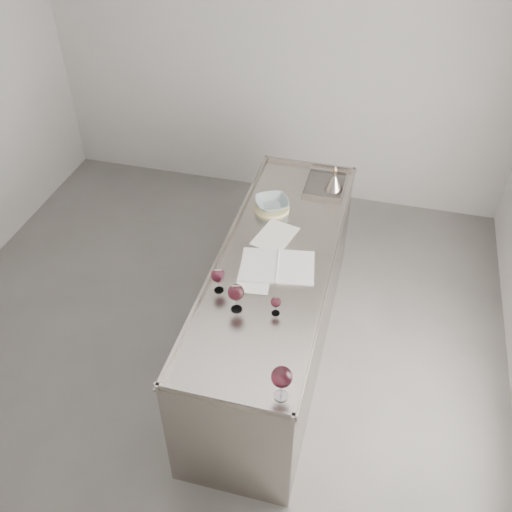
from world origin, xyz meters
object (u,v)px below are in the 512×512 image
(wine_glass_middle, at_px, (236,293))
(wine_funnel, at_px, (334,183))
(wine_glass_small, at_px, (276,303))
(ceramic_bowl, at_px, (272,203))
(wine_glass_right, at_px, (282,378))
(notebook, at_px, (277,266))
(counter, at_px, (275,306))
(wine_glass_left, at_px, (218,276))

(wine_glass_middle, xyz_separation_m, wine_funnel, (0.37, 1.42, -0.07))
(wine_glass_small, bearing_deg, ceramic_bowl, 104.70)
(wine_glass_right, relative_size, ceramic_bowl, 0.89)
(wine_glass_middle, distance_m, wine_glass_right, 0.67)
(wine_glass_right, bearing_deg, wine_glass_middle, 126.15)
(notebook, bearing_deg, wine_funnel, 68.29)
(counter, distance_m, wine_glass_small, 0.76)
(wine_glass_middle, height_order, wine_funnel, wine_funnel)
(wine_glass_left, bearing_deg, wine_glass_right, -50.81)
(wine_glass_left, xyz_separation_m, wine_glass_right, (0.55, -0.67, 0.03))
(counter, xyz_separation_m, notebook, (0.03, -0.10, 0.47))
(wine_glass_middle, height_order, wine_glass_right, wine_glass_right)
(wine_glass_right, distance_m, wine_funnel, 1.96)
(counter, bearing_deg, notebook, -73.82)
(wine_glass_small, relative_size, wine_funnel, 0.58)
(wine_glass_middle, relative_size, wine_glass_small, 1.51)
(wine_glass_left, relative_size, wine_glass_small, 1.35)
(counter, relative_size, wine_glass_middle, 12.49)
(wine_glass_left, xyz_separation_m, wine_funnel, (0.52, 1.29, -0.05))
(ceramic_bowl, height_order, wine_funnel, wine_funnel)
(ceramic_bowl, xyz_separation_m, wine_funnel, (0.40, 0.36, 0.02))
(wine_glass_left, relative_size, wine_glass_right, 0.79)
(counter, xyz_separation_m, wine_glass_small, (0.11, -0.51, 0.56))
(wine_glass_middle, xyz_separation_m, wine_glass_right, (0.40, -0.54, 0.02))
(ceramic_bowl, bearing_deg, wine_funnel, 41.74)
(counter, height_order, wine_glass_middle, wine_glass_middle)
(wine_glass_middle, relative_size, ceramic_bowl, 0.80)
(counter, height_order, wine_glass_small, wine_glass_small)
(wine_glass_left, height_order, wine_glass_middle, wine_glass_middle)
(wine_glass_left, height_order, wine_glass_right, wine_glass_right)
(wine_glass_middle, height_order, ceramic_bowl, wine_glass_middle)
(wine_glass_small, xyz_separation_m, ceramic_bowl, (-0.27, 1.03, -0.04))
(wine_glass_right, relative_size, wine_glass_small, 1.70)
(wine_glass_right, xyz_separation_m, ceramic_bowl, (-0.43, 1.60, -0.10))
(notebook, relative_size, wine_funnel, 2.37)
(wine_funnel, bearing_deg, counter, -105.64)
(wine_glass_left, relative_size, notebook, 0.33)
(wine_glass_middle, bearing_deg, wine_funnel, 75.39)
(wine_glass_small, height_order, wine_funnel, wine_funnel)
(wine_funnel, bearing_deg, wine_glass_left, -112.06)
(wine_glass_left, distance_m, notebook, 0.45)
(wine_glass_right, height_order, ceramic_bowl, wine_glass_right)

